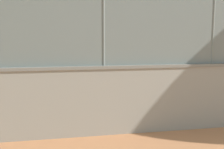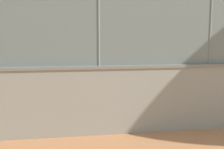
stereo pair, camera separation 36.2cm
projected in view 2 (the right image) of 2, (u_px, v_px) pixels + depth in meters
name	position (u px, v px, depth m)	size (l,w,h in m)	color
ground_plane	(84.00, 74.00, 19.23)	(260.00, 260.00, 0.00)	#B27247
perimeter_wall	(40.00, 102.00, 7.16)	(28.55, 0.75, 1.86)	gray
fence_panel_on_wall	(37.00, 25.00, 6.89)	(28.05, 0.44, 2.09)	slate
player_foreground_swinging	(173.00, 65.00, 17.08)	(1.23, 0.71, 1.49)	#591919
player_baseline_waiting	(49.00, 80.00, 10.34)	(0.98, 0.67, 1.68)	#B2B2B2
sports_ball	(202.00, 63.00, 14.81)	(0.08, 0.08, 0.08)	white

